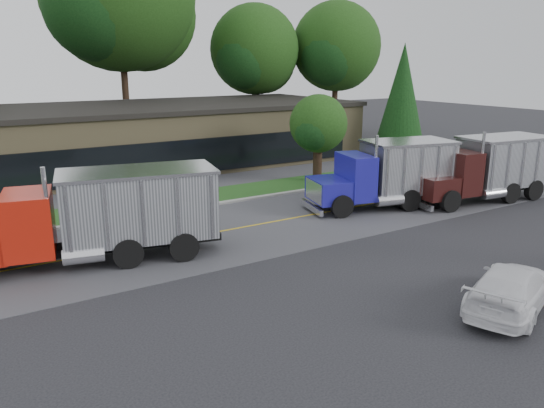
{
  "coord_description": "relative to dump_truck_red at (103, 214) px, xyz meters",
  "views": [
    {
      "loc": [
        -9.6,
        -11.04,
        7.25
      ],
      "look_at": [
        1.12,
        6.12,
        1.8
      ],
      "focal_mm": 35.0,
      "sensor_mm": 36.0,
      "label": 1
    }
  ],
  "objects": [
    {
      "name": "rally_car",
      "position": [
        9.25,
        -10.6,
        -1.13
      ],
      "size": [
        5.07,
        3.49,
        1.36
      ],
      "primitive_type": "imported",
      "rotation": [
        0.0,
        0.0,
        1.94
      ],
      "color": "white",
      "rests_on": "ground"
    },
    {
      "name": "center_line",
      "position": [
        4.95,
        0.77,
        -1.81
      ],
      "size": [
        60.0,
        0.12,
        0.01
      ],
      "primitive_type": "cube",
      "color": "gold",
      "rests_on": "ground"
    },
    {
      "name": "tree_verge",
      "position": [
        15.01,
        6.82,
        1.6
      ],
      "size": [
        3.77,
        3.54,
        5.37
      ],
      "color": "#382619",
      "rests_on": "ground"
    },
    {
      "name": "evergreen_right",
      "position": [
        24.95,
        9.77,
        2.92
      ],
      "size": [
        3.79,
        3.79,
        8.62
      ],
      "color": "#382619",
      "rests_on": "ground"
    },
    {
      "name": "dump_truck_maroon",
      "position": [
        19.88,
        -1.76,
        -0.01
      ],
      "size": [
        8.4,
        3.64,
        3.36
      ],
      "rotation": [
        0.0,
        0.0,
        3.01
      ],
      "color": "black",
      "rests_on": "ground"
    },
    {
      "name": "tree_far_e",
      "position": [
        29.09,
        22.88,
        6.45
      ],
      "size": [
        9.08,
        8.55,
        12.95
      ],
      "color": "#382619",
      "rests_on": "ground"
    },
    {
      "name": "tree_far_d",
      "position": [
        21.09,
        24.88,
        6.13
      ],
      "size": [
        8.72,
        8.21,
        12.44
      ],
      "color": "#382619",
      "rests_on": "ground"
    },
    {
      "name": "strip_mall",
      "position": [
        6.95,
        17.77,
        0.19
      ],
      "size": [
        32.0,
        12.0,
        4.0
      ],
      "primitive_type": "cube",
      "color": "#8B7B55",
      "rests_on": "ground"
    },
    {
      "name": "grass_verge",
      "position": [
        4.95,
        6.77,
        -1.81
      ],
      "size": [
        60.0,
        3.4,
        0.03
      ],
      "primitive_type": "cube",
      "color": "#204D1A",
      "rests_on": "ground"
    },
    {
      "name": "curb",
      "position": [
        4.95,
        4.97,
        -1.81
      ],
      "size": [
        60.0,
        0.3,
        0.12
      ],
      "primitive_type": "cube",
      "color": "#9E9E99",
      "rests_on": "ground"
    },
    {
      "name": "far_parking",
      "position": [
        4.95,
        11.77,
        -1.81
      ],
      "size": [
        60.0,
        7.0,
        0.02
      ],
      "primitive_type": "cube",
      "color": "#56565B",
      "rests_on": "ground"
    },
    {
      "name": "tree_far_c",
      "position": [
        9.15,
        25.93,
        10.17
      ],
      "size": [
        13.15,
        12.38,
        18.76
      ],
      "color": "#382619",
      "rests_on": "ground"
    },
    {
      "name": "road",
      "position": [
        4.95,
        0.77,
        -1.81
      ],
      "size": [
        60.0,
        8.0,
        0.02
      ],
      "primitive_type": "cube",
      "color": "#56565B",
      "rests_on": "ground"
    },
    {
      "name": "dump_truck_red",
      "position": [
        0.0,
        0.0,
        0.0
      ],
      "size": [
        9.93,
        4.43,
        3.36
      ],
      "rotation": [
        0.0,
        0.0,
        2.93
      ],
      "color": "black",
      "rests_on": "ground"
    },
    {
      "name": "dump_truck_blue",
      "position": [
        14.43,
        -0.0,
        -0.01
      ],
      "size": [
        7.77,
        4.23,
        3.36
      ],
      "rotation": [
        0.0,
        0.0,
        2.9
      ],
      "color": "black",
      "rests_on": "ground"
    },
    {
      "name": "ground",
      "position": [
        4.95,
        -8.23,
        -1.81
      ],
      "size": [
        140.0,
        140.0,
        0.0
      ],
      "primitive_type": "plane",
      "color": "#323237",
      "rests_on": "ground"
    }
  ]
}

